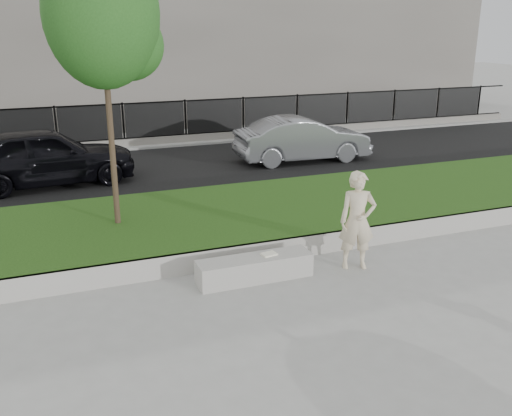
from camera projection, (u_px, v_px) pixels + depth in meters
name	position (u px, v px, depth m)	size (l,w,h in m)	color
ground	(277.00, 287.00, 9.48)	(90.00, 90.00, 0.00)	gray
grass_bank	(221.00, 220.00, 12.07)	(34.00, 4.00, 0.40)	#14370D
grass_kerb	(254.00, 254.00, 10.34)	(34.00, 0.08, 0.40)	#A5A29A
street	(164.00, 170.00, 17.00)	(34.00, 7.00, 0.04)	black
far_pavement	(137.00, 141.00, 20.98)	(34.00, 3.00, 0.12)	gray
iron_fence	(141.00, 133.00, 19.94)	(32.00, 0.30, 1.50)	slate
building_facade	(103.00, 4.00, 25.66)	(34.00, 10.00, 10.00)	#615B54
stone_bench	(255.00, 268.00, 9.70)	(1.99, 0.50, 0.41)	#A5A29A
man	(357.00, 221.00, 9.99)	(0.64, 0.42, 1.76)	beige
book	(269.00, 254.00, 9.74)	(0.25, 0.18, 0.03)	white
young_tree	(106.00, 19.00, 10.22)	(2.17, 2.07, 5.30)	#38281C
car_dark	(45.00, 156.00, 15.10)	(1.85, 4.60, 1.57)	black
car_silver	(303.00, 139.00, 17.82)	(1.46, 4.20, 1.38)	gray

